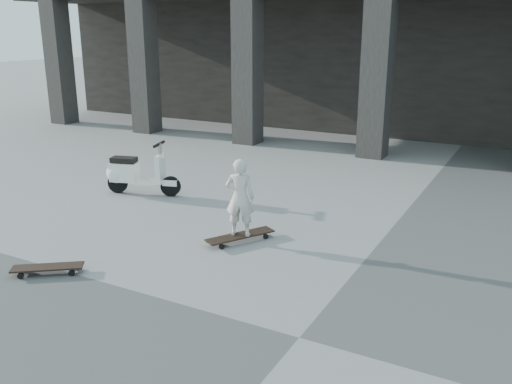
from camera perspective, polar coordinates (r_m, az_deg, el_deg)
The scene contains 6 objects.
ground at distance 5.86m, azimuth 4.58°, elevation -15.04°, with size 90.00×90.00×0.00m, color #4C4D4A.
colonnade at distance 18.45m, azimuth 23.13°, elevation 15.39°, with size 28.00×8.82×6.00m.
longboard at distance 8.19m, azimuth -1.67°, elevation -4.67°, with size 0.76×1.07×0.11m.
skateboard_spare at distance 7.65m, azimuth -21.08°, elevation -7.48°, with size 0.86×0.72×0.11m.
child at distance 7.98m, azimuth -1.70°, elevation -0.59°, with size 0.43×0.28×1.18m, color beige.
scooter at distance 10.73m, azimuth -13.05°, elevation 1.95°, with size 1.44×0.69×1.03m.
Camera 1 is at (1.95, -4.58, 3.09)m, focal length 38.00 mm.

